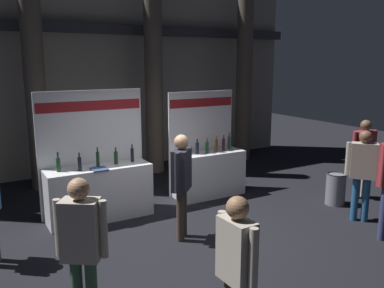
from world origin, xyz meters
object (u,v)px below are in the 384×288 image
object	(u,v)px
visitor_5	(82,241)
visitor_0	(182,177)
exhibitor_booth_0	(99,187)
visitor_4	(364,152)
trash_bin	(336,189)
visitor_3	(363,168)
visitor_7	(236,264)
exhibitor_booth_1	(208,169)

from	to	relation	value
visitor_5	visitor_0	bearing A→B (deg)	-108.78
exhibitor_booth_0	visitor_5	bearing A→B (deg)	-110.00
exhibitor_booth_0	visitor_4	size ratio (longest dim) A/B	1.40
trash_bin	visitor_4	world-z (taller)	visitor_4
trash_bin	visitor_0	size ratio (longest dim) A/B	0.37
exhibitor_booth_0	visitor_3	bearing A→B (deg)	-31.79
visitor_0	visitor_5	distance (m)	2.48
visitor_4	visitor_7	xyz separation A→B (m)	(-5.08, -2.49, -0.03)
trash_bin	visitor_4	bearing A→B (deg)	1.45
visitor_4	visitor_5	bearing A→B (deg)	17.65
visitor_7	trash_bin	bearing A→B (deg)	118.16
visitor_5	exhibitor_booth_1	bearing A→B (deg)	-103.86
exhibitor_booth_1	visitor_7	distance (m)	4.90
trash_bin	visitor_3	distance (m)	1.10
exhibitor_booth_1	visitor_7	size ratio (longest dim) A/B	1.36
visitor_3	visitor_4	bearing A→B (deg)	86.44
trash_bin	exhibitor_booth_0	bearing A→B (deg)	158.82
visitor_7	visitor_3	bearing A→B (deg)	110.83
exhibitor_booth_1	trash_bin	size ratio (longest dim) A/B	3.45
visitor_5	visitor_4	bearing A→B (deg)	-133.11
visitor_3	trash_bin	bearing A→B (deg)	118.51
visitor_0	exhibitor_booth_1	bearing A→B (deg)	-179.27
exhibitor_booth_1	visitor_3	xyz separation A→B (m)	(1.59, -2.61, 0.42)
visitor_0	visitor_7	size ratio (longest dim) A/B	1.05
exhibitor_booth_1	visitor_3	bearing A→B (deg)	-58.60
visitor_3	exhibitor_booth_0	bearing A→B (deg)	-162.30
trash_bin	visitor_3	bearing A→B (deg)	-110.98
trash_bin	visitor_3	world-z (taller)	visitor_3
visitor_4	visitor_3	bearing A→B (deg)	42.18
exhibitor_booth_0	visitor_5	world-z (taller)	exhibitor_booth_0
exhibitor_booth_0	visitor_4	distance (m)	5.41
trash_bin	visitor_7	world-z (taller)	visitor_7
visitor_7	visitor_4	bearing A→B (deg)	114.31
trash_bin	visitor_7	distance (m)	4.98
exhibitor_booth_0	visitor_5	distance (m)	3.25
exhibitor_booth_0	visitor_7	xyz separation A→B (m)	(0.05, -4.15, 0.37)
visitor_4	visitor_5	distance (m)	6.38
trash_bin	visitor_3	xyz separation A→B (m)	(-0.31, -0.81, 0.67)
visitor_4	visitor_5	world-z (taller)	visitor_5
visitor_3	visitor_7	bearing A→B (deg)	-107.89
visitor_0	visitor_4	size ratio (longest dim) A/B	1.04
exhibitor_booth_1	visitor_4	bearing A→B (deg)	-33.29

